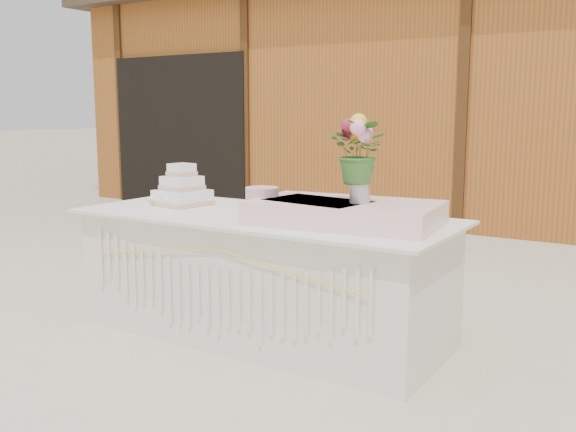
% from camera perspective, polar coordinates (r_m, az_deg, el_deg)
% --- Properties ---
extents(ground, '(80.00, 80.00, 0.00)m').
position_cam_1_polar(ground, '(4.16, -2.23, -10.42)').
color(ground, beige).
rests_on(ground, ground).
extents(barn, '(12.60, 4.60, 3.30)m').
position_cam_1_polar(barn, '(9.49, 18.85, 10.48)').
color(barn, brown).
rests_on(barn, ground).
extents(cake_table, '(2.40, 1.00, 0.77)m').
position_cam_1_polar(cake_table, '(4.04, -2.31, -5.26)').
color(cake_table, silver).
rests_on(cake_table, ground).
extents(wedding_cake, '(0.36, 0.36, 0.28)m').
position_cam_1_polar(wedding_cake, '(4.41, -9.38, 2.19)').
color(wedding_cake, white).
rests_on(wedding_cake, cake_table).
extents(pink_cake_stand, '(0.25, 0.25, 0.18)m').
position_cam_1_polar(pink_cake_stand, '(3.85, -2.32, 1.37)').
color(pink_cake_stand, white).
rests_on(pink_cake_stand, cake_table).
extents(satin_runner, '(1.10, 0.71, 0.13)m').
position_cam_1_polar(satin_runner, '(3.63, 5.09, 0.29)').
color(satin_runner, '#FFCDCD').
rests_on(satin_runner, cake_table).
extents(flower_vase, '(0.11, 0.11, 0.15)m').
position_cam_1_polar(flower_vase, '(3.55, 6.40, 2.39)').
color(flower_vase, '#B8B8BD').
rests_on(flower_vase, satin_runner).
extents(bouquet, '(0.34, 0.30, 0.35)m').
position_cam_1_polar(bouquet, '(3.53, 6.47, 6.46)').
color(bouquet, '#356628').
rests_on(bouquet, flower_vase).
extents(loose_flowers, '(0.17, 0.36, 0.02)m').
position_cam_1_polar(loose_flowers, '(4.67, -11.64, 1.44)').
color(loose_flowers, '#CC7C9B').
rests_on(loose_flowers, cake_table).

